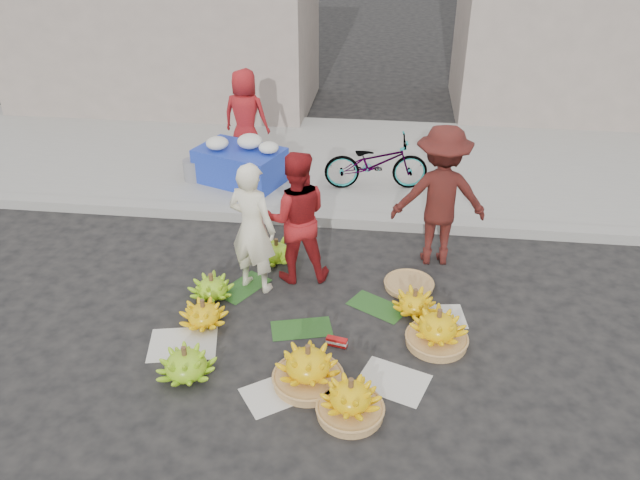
# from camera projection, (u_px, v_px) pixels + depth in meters

# --- Properties ---
(ground) EXTENTS (80.00, 80.00, 0.00)m
(ground) POSITION_uv_depth(u_px,v_px,m) (313.00, 318.00, 6.92)
(ground) COLOR black
(ground) RESTS_ON ground
(curb) EXTENTS (40.00, 0.25, 0.15)m
(curb) POSITION_uv_depth(u_px,v_px,m) (333.00, 219.00, 8.77)
(curb) COLOR gray
(curb) RESTS_ON ground
(sidewalk) EXTENTS (40.00, 4.00, 0.12)m
(sidewalk) POSITION_uv_depth(u_px,v_px,m) (346.00, 162.00, 10.58)
(sidewalk) COLOR gray
(sidewalk) RESTS_ON ground
(building_left) EXTENTS (6.00, 3.00, 4.00)m
(building_left) POSITION_uv_depth(u_px,v_px,m) (161.00, 6.00, 12.50)
(building_left) COLOR gray
(building_left) RESTS_ON sidewalk
(newspaper_scatter) EXTENTS (3.20, 1.80, 0.00)m
(newspaper_scatter) POSITION_uv_depth(u_px,v_px,m) (303.00, 367.00, 6.23)
(newspaper_scatter) COLOR silver
(newspaper_scatter) RESTS_ON ground
(banana_leaves) EXTENTS (2.00, 1.00, 0.00)m
(banana_leaves) POSITION_uv_depth(u_px,v_px,m) (307.00, 307.00, 7.10)
(banana_leaves) COLOR #1D4918
(banana_leaves) RESTS_ON ground
(banana_bunch_0) EXTENTS (0.59, 0.59, 0.31)m
(banana_bunch_0) POSITION_uv_depth(u_px,v_px,m) (204.00, 314.00, 6.77)
(banana_bunch_0) COLOR yellow
(banana_bunch_0) RESTS_ON ground
(banana_bunch_1) EXTENTS (0.57, 0.57, 0.36)m
(banana_bunch_1) POSITION_uv_depth(u_px,v_px,m) (186.00, 364.00, 6.04)
(banana_bunch_1) COLOR #6FB61A
(banana_bunch_1) RESTS_ON ground
(banana_bunch_2) EXTENTS (0.72, 0.72, 0.46)m
(banana_bunch_2) POSITION_uv_depth(u_px,v_px,m) (308.00, 367.00, 5.93)
(banana_bunch_2) COLOR #AA7C47
(banana_bunch_2) RESTS_ON ground
(banana_bunch_3) EXTENTS (0.60, 0.60, 0.43)m
(banana_bunch_3) POSITION_uv_depth(u_px,v_px,m) (350.00, 400.00, 5.59)
(banana_bunch_3) COLOR #AA7C47
(banana_bunch_3) RESTS_ON ground
(banana_bunch_4) EXTENTS (0.68, 0.68, 0.44)m
(banana_bunch_4) POSITION_uv_depth(u_px,v_px,m) (438.00, 330.00, 6.45)
(banana_bunch_4) COLOR #AA7C47
(banana_bunch_4) RESTS_ON ground
(banana_bunch_5) EXTENTS (0.52, 0.52, 0.31)m
(banana_bunch_5) POSITION_uv_depth(u_px,v_px,m) (414.00, 303.00, 6.95)
(banana_bunch_5) COLOR yellow
(banana_bunch_5) RESTS_ON ground
(banana_bunch_6) EXTENTS (0.59, 0.59, 0.32)m
(banana_bunch_6) POSITION_uv_depth(u_px,v_px,m) (212.00, 287.00, 7.21)
(banana_bunch_6) COLOR #6FB61A
(banana_bunch_6) RESTS_ON ground
(banana_bunch_7) EXTENTS (0.58, 0.58, 0.32)m
(banana_bunch_7) POSITION_uv_depth(u_px,v_px,m) (277.00, 252.00, 7.89)
(banana_bunch_7) COLOR #6FB61A
(banana_bunch_7) RESTS_ON ground
(basket_spare) EXTENTS (0.72, 0.72, 0.07)m
(basket_spare) POSITION_uv_depth(u_px,v_px,m) (409.00, 285.00, 7.43)
(basket_spare) COLOR #AA7C47
(basket_spare) RESTS_ON ground
(incense_stack) EXTENTS (0.23, 0.11, 0.09)m
(incense_stack) POSITION_uv_depth(u_px,v_px,m) (337.00, 342.00, 6.49)
(incense_stack) COLOR #B31313
(incense_stack) RESTS_ON ground
(vendor_cream) EXTENTS (0.68, 0.56, 1.59)m
(vendor_cream) POSITION_uv_depth(u_px,v_px,m) (252.00, 228.00, 7.06)
(vendor_cream) COLOR white
(vendor_cream) RESTS_ON ground
(vendor_red) EXTENTS (0.90, 0.76, 1.63)m
(vendor_red) POSITION_uv_depth(u_px,v_px,m) (296.00, 217.00, 7.25)
(vendor_red) COLOR #AC1A1B
(vendor_red) RESTS_ON ground
(man_striped) EXTENTS (1.21, 0.76, 1.79)m
(man_striped) POSITION_uv_depth(u_px,v_px,m) (440.00, 196.00, 7.54)
(man_striped) COLOR maroon
(man_striped) RESTS_ON ground
(flower_table) EXTENTS (1.48, 1.21, 0.75)m
(flower_table) POSITION_uv_depth(u_px,v_px,m) (241.00, 163.00, 9.61)
(flower_table) COLOR #1930A8
(flower_table) RESTS_ON sidewalk
(grey_bucket) EXTENTS (0.30, 0.30, 0.34)m
(grey_bucket) POSITION_uv_depth(u_px,v_px,m) (193.00, 170.00, 9.72)
(grey_bucket) COLOR gray
(grey_bucket) RESTS_ON sidewalk
(flower_vendor) EXTENTS (0.81, 0.59, 1.54)m
(flower_vendor) POSITION_uv_depth(u_px,v_px,m) (245.00, 117.00, 10.08)
(flower_vendor) COLOR #AC1A1B
(flower_vendor) RESTS_ON sidewalk
(bicycle) EXTENTS (0.74, 1.61, 0.82)m
(bicycle) POSITION_uv_depth(u_px,v_px,m) (376.00, 163.00, 9.36)
(bicycle) COLOR gray
(bicycle) RESTS_ON sidewalk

